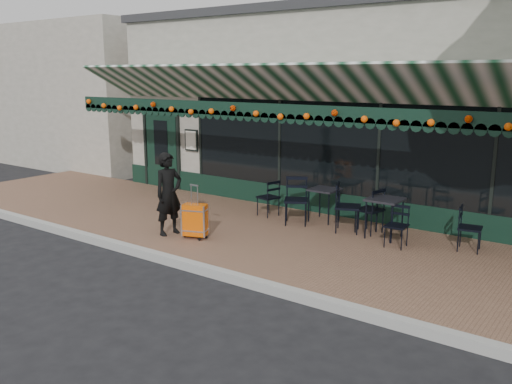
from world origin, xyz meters
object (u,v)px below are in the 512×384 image
Objects in this scene: woman at (169,194)px; chair_b_front at (296,201)px; cafe_table_b at (324,192)px; chair_b_left at (268,198)px; chair_a_right at (470,229)px; chair_a_front at (396,226)px; chair_a_left at (370,210)px; suitcase at (195,220)px; cafe_table_a at (385,202)px; chair_b_right at (348,207)px.

chair_b_front is (1.58, 2.03, -0.30)m from woman.
chair_b_left reaches higher than cafe_table_b.
woman is 1.98× the size of chair_a_right.
woman is 4.24m from chair_a_front.
chair_b_front is at bearing 90.28° from chair_b_left.
cafe_table_b is 0.77× the size of chair_a_left.
suitcase reaches higher than chair_a_front.
chair_a_left reaches higher than chair_a_right.
chair_a_right is (2.99, -0.24, -0.22)m from cafe_table_b.
chair_a_left is (3.07, 2.31, -0.34)m from woman.
chair_a_left reaches higher than chair_a_front.
cafe_table_a reaches higher than chair_a_front.
chair_a_front is at bearing -129.32° from chair_b_right.
woman is at bearing -4.33° from chair_b_left.
woman is at bearing -147.40° from cafe_table_a.
suitcase reaches higher than chair_b_left.
suitcase is (0.57, 0.09, -0.45)m from woman.
chair_b_front reaches higher than chair_a_front.
woman is 3.22m from cafe_table_b.
cafe_table_b is 1.17m from chair_a_left.
cafe_table_b is 1.25m from chair_b_left.
chair_a_front is (0.75, -0.53, -0.07)m from chair_a_left.
suitcase is at bearing -143.63° from cafe_table_a.
woman is 3.86m from chair_a_left.
chair_b_left is 0.82× the size of chair_b_right.
suitcase is at bearing -146.71° from chair_b_front.
suitcase is 1.34× the size of cafe_table_a.
woman is 2.59m from chair_b_front.
cafe_table_a is 1.53m from cafe_table_b.
chair_a_left is 2.32m from chair_b_left.
chair_b_right is at bearing -23.49° from chair_b_front.
cafe_table_a is 1.01× the size of chair_a_front.
chair_b_front is at bearing -175.28° from cafe_table_a.
cafe_table_b is 0.71× the size of chair_b_right.
suitcase is 2.16m from chair_b_left.
woman is 3.45m from chair_b_right.
chair_a_right is 3.37m from chair_b_front.
suitcase reaches higher than chair_b_front.
chair_a_front is at bearing 95.70° from chair_b_left.
suitcase is at bearing -155.49° from chair_a_front.
chair_a_right is at bearing -53.79° from woman.
suitcase is 2.84m from cafe_table_b.
suitcase is 3.34m from chair_a_left.
chair_b_right is (-0.73, -0.04, -0.19)m from cafe_table_a.
suitcase is 1.47× the size of cafe_table_b.
woman is at bearing 107.10° from chair_b_right.
chair_a_right is (1.51, 0.14, -0.28)m from cafe_table_a.
cafe_table_a is 1.09× the size of cafe_table_b.
chair_b_front is (-1.11, -0.11, -0.00)m from chair_b_right.
cafe_table_a is at bearing 102.98° from chair_b_left.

